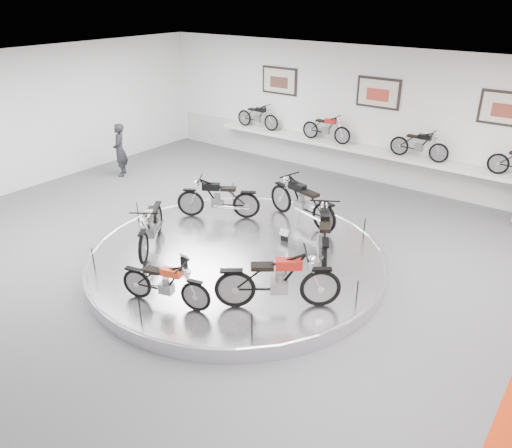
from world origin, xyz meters
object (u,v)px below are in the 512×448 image
Objects in this scene: bike_f at (278,280)px; visitor at (120,150)px; bike_d at (150,226)px; bike_c at (218,198)px; display_platform at (237,259)px; bike_b at (302,201)px; shelf at (369,151)px; bike_a at (324,233)px; bike_e at (165,283)px.

bike_f is 9.07m from visitor.
bike_c is at bearing 141.28° from bike_d.
bike_c is (-1.53, 1.19, 0.67)m from display_platform.
display_platform is 2.26m from bike_f.
bike_c is (-1.79, -1.01, -0.04)m from bike_b.
bike_c is (-1.53, -5.21, -0.18)m from shelf.
visitor is (-6.57, -4.11, -0.16)m from shelf.
bike_d is (-3.22, -1.90, -0.03)m from bike_a.
shelf is 6.54× the size of visitor.
visitor is at bearing 160.81° from display_platform.
bike_a is 2.13m from bike_f.
shelf is 6.24× the size of bike_d.
bike_f is at bearing 129.25° from bike_b.
visitor is at bearing 13.06° from bike_b.
bike_f is at bearing 24.56° from visitor.
bike_c is 4.08m from bike_f.
bike_a is 1.12× the size of visitor.
bike_d is (-0.14, -2.09, 0.00)m from bike_c.
bike_a is 3.09m from bike_c.
bike_a is at bearing 150.98° from bike_b.
bike_b is 6.83m from visitor.
bike_b is 1.06× the size of bike_d.
bike_f is (3.50, -0.21, 0.04)m from bike_d.
bike_e is (1.72, -3.44, -0.07)m from bike_c.
bike_b is at bearing 16.06° from bike_a.
bike_c is at bearing 55.36° from bike_a.
bike_f is (1.83, -1.11, 0.71)m from display_platform.
display_platform is at bearing 91.78° from bike_a.
display_platform is at bearing 27.37° from visitor.
bike_b reaches higher than display_platform.
bike_a and bike_b have the same top height.
bike_e is (-1.37, -3.25, -0.11)m from bike_a.
shelf is 7.49m from bike_d.
bike_f reaches higher than bike_c.
bike_b is 3.66m from bike_f.
bike_c is at bearing 43.15° from bike_b.
bike_f reaches higher than bike_b.
bike_e is (1.85, -1.35, -0.08)m from bike_d.
bike_a is at bearing 32.90° from display_platform.
shelf is at bearing 132.13° from bike_d.
bike_e is (0.18, -2.25, 0.59)m from display_platform.
shelf is (0.00, 6.40, 0.85)m from display_platform.
visitor is (-5.04, 1.10, 0.03)m from bike_c.
bike_a is 1.25× the size of bike_e.
bike_b is at bearing 45.82° from visitor.
bike_d reaches higher than shelf.
bike_f reaches higher than shelf.
visitor reaches higher than bike_c.
shelf is 6.28× the size of bike_c.
visitor reaches higher than bike_e.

